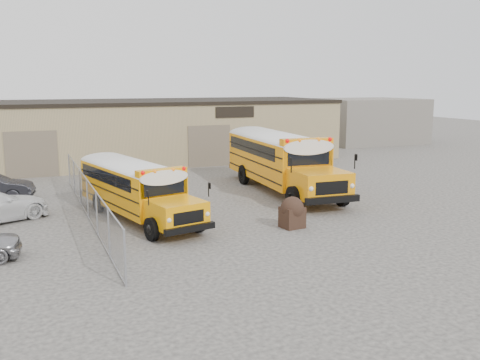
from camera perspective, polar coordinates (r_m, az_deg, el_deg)
name	(u,v)px	position (r m, az deg, el deg)	size (l,w,h in m)	color
ground	(236,220)	(23.77, -0.41, -4.34)	(120.00, 120.00, 0.00)	#383633
warehouse	(139,130)	(42.35, -10.70, 5.24)	(30.20, 10.20, 4.67)	tan
chainlink_fence	(88,198)	(24.98, -15.95, -1.89)	(0.07, 18.07, 1.81)	#999BA1
distant_building_right	(366,121)	(55.98, 13.30, 6.18)	(10.00, 8.00, 4.40)	gray
school_bus_left	(92,169)	(29.40, -15.53, 1.15)	(4.12, 9.21, 2.62)	#FFA006
school_bus_right	(240,143)	(36.56, 0.00, 3.92)	(3.50, 11.49, 3.32)	orange
tarp_bundle	(292,212)	(22.57, 5.60, -3.40)	(0.99, 0.98, 1.33)	black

